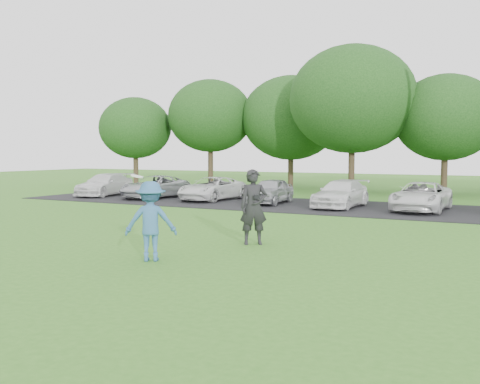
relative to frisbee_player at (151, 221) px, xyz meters
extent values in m
plane|color=#357020|center=(0.38, 0.01, -0.88)|extent=(100.00, 100.00, 0.00)
cube|color=black|center=(0.38, 13.01, -0.86)|extent=(32.00, 6.50, 0.03)
imported|color=#336190|center=(0.00, 0.00, 0.00)|extent=(1.31, 1.14, 1.75)
cylinder|color=white|center=(-0.16, -0.25, 0.99)|extent=(0.27, 0.27, 0.09)
imported|color=black|center=(1.09, 2.92, 0.10)|extent=(0.85, 0.79, 1.95)
cube|color=black|center=(1.27, 2.74, 0.38)|extent=(0.17, 0.16, 0.10)
imported|color=silver|center=(-12.89, 12.98, -0.25)|extent=(2.19, 4.28, 1.19)
imported|color=#AAACB2|center=(-9.53, 13.01, -0.27)|extent=(2.05, 4.21, 1.15)
imported|color=silver|center=(-6.27, 13.30, -0.28)|extent=(2.10, 4.20, 1.14)
imported|color=#A5A7AC|center=(-2.98, 13.02, -0.27)|extent=(1.59, 3.50, 1.16)
imported|color=white|center=(0.38, 12.92, -0.28)|extent=(1.78, 4.02, 1.15)
imported|color=silver|center=(3.68, 13.02, -0.27)|extent=(2.05, 4.21, 1.15)
cylinder|color=#38281C|center=(-17.62, 21.61, 0.22)|extent=(0.36, 0.36, 2.20)
ellipsoid|color=#214C19|center=(-17.62, 21.61, 3.27)|extent=(5.20, 5.20, 4.42)
cylinder|color=#38281C|center=(-12.12, 23.01, 0.47)|extent=(0.36, 0.36, 2.70)
ellipsoid|color=#214C19|center=(-12.12, 23.01, 4.05)|extent=(5.94, 5.94, 5.05)
cylinder|color=#38281C|center=(-6.62, 24.41, 0.22)|extent=(0.36, 0.36, 2.20)
ellipsoid|color=#214C19|center=(-6.62, 24.41, 3.83)|extent=(6.68, 6.68, 5.68)
cylinder|color=#38281C|center=(-1.62, 21.61, 0.47)|extent=(0.36, 0.36, 2.70)
ellipsoid|color=#214C19|center=(-1.62, 21.61, 4.60)|extent=(7.42, 7.42, 6.31)
cylinder|color=#38281C|center=(3.38, 23.01, 0.22)|extent=(0.36, 0.36, 2.20)
ellipsoid|color=#214C19|center=(3.38, 23.01, 3.48)|extent=(5.76, 5.76, 4.90)
camera|label=1|loc=(7.12, -9.42, 1.51)|focal=40.00mm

